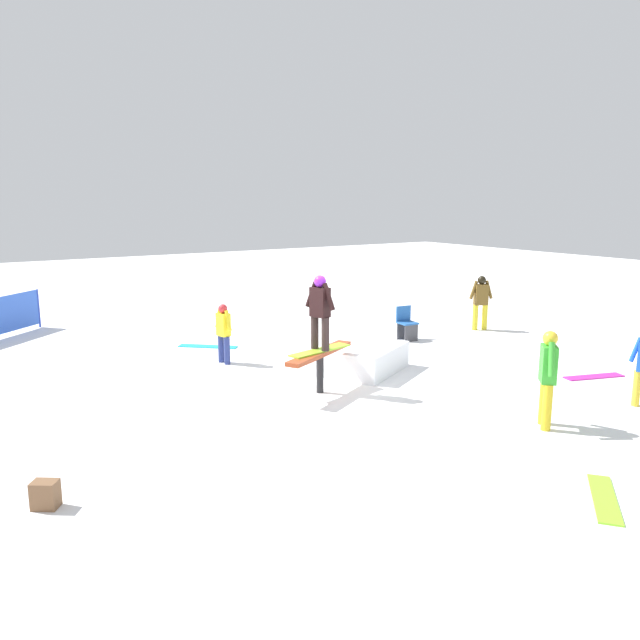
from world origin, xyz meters
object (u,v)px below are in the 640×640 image
(loose_snowboard_lime, at_px, (604,498))
(rail_feature, at_px, (320,358))
(main_rider_on_rail, at_px, (320,313))
(bystander_green, at_px, (548,374))
(backpack_on_snow, at_px, (45,495))
(bystander_yellow, at_px, (223,330))
(folding_chair, at_px, (406,324))
(bystander_brown, at_px, (481,300))
(loose_snowboard_magenta, at_px, (594,377))
(loose_snowboard_cyan, at_px, (208,346))

(loose_snowboard_lime, bearing_deg, rail_feature, -122.94)
(rail_feature, relative_size, main_rider_on_rail, 1.34)
(bystander_green, bearing_deg, backpack_on_snow, -58.22)
(bystander_yellow, relative_size, loose_snowboard_lime, 1.01)
(bystander_green, bearing_deg, loose_snowboard_lime, 7.53)
(main_rider_on_rail, bearing_deg, rail_feature, 0.00)
(backpack_on_snow, bearing_deg, folding_chair, -119.29)
(bystander_yellow, bearing_deg, rail_feature, 3.34)
(bystander_brown, bearing_deg, loose_snowboard_magenta, 95.30)
(bystander_brown, bearing_deg, bystander_green, 74.80)
(rail_feature, distance_m, bystander_brown, 7.33)
(bystander_green, relative_size, bystander_yellow, 1.18)
(loose_snowboard_cyan, distance_m, folding_chair, 5.14)
(bystander_brown, height_order, bystander_yellow, bystander_brown)
(main_rider_on_rail, relative_size, backpack_on_snow, 4.25)
(bystander_brown, relative_size, loose_snowboard_magenta, 1.17)
(rail_feature, height_order, loose_snowboard_lime, rail_feature)
(main_rider_on_rail, height_order, bystander_green, main_rider_on_rail)
(main_rider_on_rail, distance_m, bystander_green, 4.13)
(bystander_brown, relative_size, loose_snowboard_cyan, 1.03)
(rail_feature, distance_m, main_rider_on_rail, 0.86)
(bystander_yellow, bearing_deg, bystander_green, 13.90)
(bystander_yellow, xyz_separation_m, folding_chair, (-4.99, 0.42, -0.34))
(loose_snowboard_lime, bearing_deg, folding_chair, -154.04)
(bystander_green, bearing_deg, bystander_brown, -175.90)
(bystander_green, height_order, loose_snowboard_magenta, bystander_green)
(bystander_brown, distance_m, loose_snowboard_cyan, 7.64)
(loose_snowboard_cyan, bearing_deg, folding_chair, -161.74)
(backpack_on_snow, bearing_deg, bystander_yellow, -97.38)
(bystander_green, height_order, loose_snowboard_cyan, bystander_green)
(loose_snowboard_cyan, bearing_deg, rail_feature, 136.36)
(main_rider_on_rail, height_order, backpack_on_snow, main_rider_on_rail)
(loose_snowboard_cyan, relative_size, folding_chair, 1.68)
(main_rider_on_rail, height_order, bystander_yellow, main_rider_on_rail)
(bystander_green, height_order, folding_chair, bystander_green)
(main_rider_on_rail, bearing_deg, loose_snowboard_lime, 82.59)
(loose_snowboard_lime, xyz_separation_m, folding_chair, (-3.72, -8.09, 0.40))
(loose_snowboard_cyan, xyz_separation_m, folding_chair, (-4.69, 2.07, 0.40))
(bystander_brown, bearing_deg, loose_snowboard_lime, 75.65)
(bystander_yellow, xyz_separation_m, loose_snowboard_lime, (-1.27, 8.51, -0.74))
(main_rider_on_rail, relative_size, bystander_brown, 0.95)
(bystander_green, distance_m, loose_snowboard_lime, 2.64)
(loose_snowboard_cyan, bearing_deg, bystander_green, 148.65)
(bystander_yellow, relative_size, folding_chair, 1.53)
(folding_chair, bearing_deg, bystander_yellow, -178.50)
(bystander_yellow, distance_m, loose_snowboard_lime, 8.63)
(bystander_brown, height_order, folding_chair, bystander_brown)
(loose_snowboard_magenta, bearing_deg, main_rider_on_rail, 175.18)
(folding_chair, bearing_deg, loose_snowboard_magenta, -71.92)
(rail_feature, xyz_separation_m, loose_snowboard_magenta, (-5.34, 2.22, -0.67))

